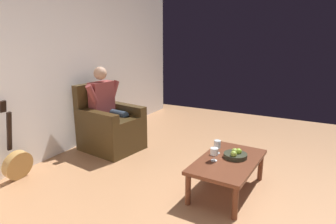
# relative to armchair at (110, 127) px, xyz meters

# --- Properties ---
(ground_plane) EXTENTS (7.32, 7.32, 0.00)m
(ground_plane) POSITION_rel_armchair_xyz_m (0.55, 2.40, -0.35)
(ground_plane) COLOR #AA774F
(wall_back) EXTENTS (6.50, 0.06, 2.63)m
(wall_back) POSITION_rel_armchair_xyz_m (0.55, -0.57, 0.97)
(wall_back) COLOR white
(wall_back) RESTS_ON ground
(armchair) EXTENTS (0.84, 0.93, 1.01)m
(armchair) POSITION_rel_armchair_xyz_m (0.00, 0.00, 0.00)
(armchair) COLOR #3D2D15
(armchair) RESTS_ON ground
(person_seated) EXTENTS (0.65, 0.59, 1.27)m
(person_seated) POSITION_rel_armchair_xyz_m (-0.00, -0.03, 0.34)
(person_seated) COLOR brown
(person_seated) RESTS_ON ground
(coffee_table) EXTENTS (1.08, 0.67, 0.38)m
(coffee_table) POSITION_rel_armchair_xyz_m (0.43, 2.01, -0.02)
(coffee_table) COLOR brown
(coffee_table) RESTS_ON ground
(guitar) EXTENTS (0.37, 0.24, 0.99)m
(guitar) POSITION_rel_armchair_xyz_m (1.34, -0.36, -0.13)
(guitar) COLOR #B48647
(guitar) RESTS_ON ground
(wine_glass_near) EXTENTS (0.08, 0.08, 0.16)m
(wine_glass_near) POSITION_rel_armchair_xyz_m (0.30, 1.84, 0.14)
(wine_glass_near) COLOR silver
(wine_glass_near) RESTS_ON coffee_table
(wine_glass_far) EXTENTS (0.09, 0.09, 0.15)m
(wine_glass_far) POSITION_rel_armchair_xyz_m (0.53, 1.88, 0.14)
(wine_glass_far) COLOR silver
(wine_glass_far) RESTS_ON coffee_table
(fruit_bowl) EXTENTS (0.27, 0.27, 0.11)m
(fruit_bowl) POSITION_rel_armchair_xyz_m (0.33, 2.07, 0.07)
(fruit_bowl) COLOR #2B2D1F
(fruit_bowl) RESTS_ON coffee_table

